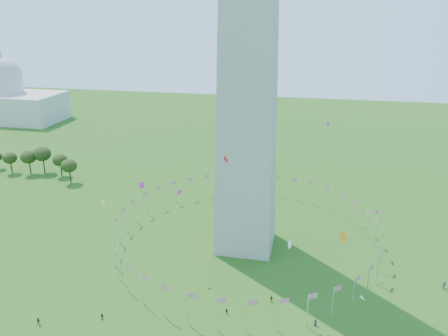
% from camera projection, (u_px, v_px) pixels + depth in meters
% --- Properties ---
extents(flag_ring, '(80.24, 80.24, 9.00)m').
position_uv_depth(flag_ring, '(246.00, 231.00, 135.21)').
color(flag_ring, silver).
rests_on(flag_ring, ground).
extents(capitol_building, '(70.00, 35.00, 46.00)m').
position_uv_depth(capitol_building, '(5.00, 85.00, 283.50)').
color(capitol_building, beige).
rests_on(capitol_building, ground).
extents(kites_aloft, '(112.18, 62.54, 36.19)m').
position_uv_depth(kites_aloft, '(289.00, 229.00, 102.85)').
color(kites_aloft, '#CC2699').
rests_on(kites_aloft, ground).
extents(tree_line_west, '(55.39, 15.93, 11.99)m').
position_uv_depth(tree_line_west, '(27.00, 163.00, 192.76)').
color(tree_line_west, '#304416').
rests_on(tree_line_west, ground).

